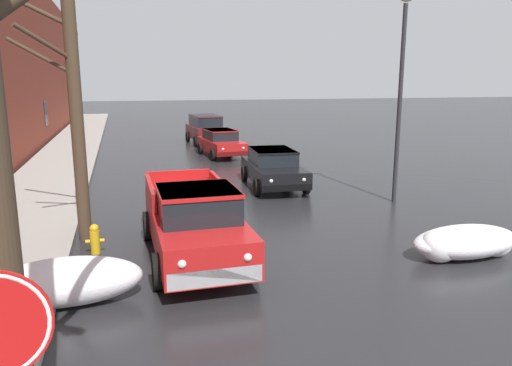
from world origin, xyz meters
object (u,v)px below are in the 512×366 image
object	(u,v)px
street_lamp_post	(400,91)
fire_hydrant	(95,239)
pickup_truck_red_approaching_near_lane	(194,221)
suv_maroon_parked_far_down_block	(206,128)
sedan_black_parked_kerbside_close	(273,167)
bare_tree_second_along_sidewalk	(73,102)
sedan_red_parked_kerbside_mid	(221,142)

from	to	relation	value
street_lamp_post	fire_hydrant	bearing A→B (deg)	-165.30
pickup_truck_red_approaching_near_lane	suv_maroon_parked_far_down_block	xyz separation A→B (m)	(3.80, 20.21, 0.11)
street_lamp_post	sedan_black_parked_kerbside_close	bearing A→B (deg)	133.46
sedan_black_parked_kerbside_close	pickup_truck_red_approaching_near_lane	bearing A→B (deg)	-120.86
pickup_truck_red_approaching_near_lane	sedan_black_parked_kerbside_close	size ratio (longest dim) A/B	1.19
bare_tree_second_along_sidewalk	suv_maroon_parked_far_down_block	size ratio (longest dim) A/B	1.48
bare_tree_second_along_sidewalk	pickup_truck_red_approaching_near_lane	distance (m)	4.18
bare_tree_second_along_sidewalk	sedan_red_parked_kerbside_mid	distance (m)	14.25
suv_maroon_parked_far_down_block	street_lamp_post	distance (m)	17.34
bare_tree_second_along_sidewalk	fire_hydrant	size ratio (longest dim) A/B	9.20
bare_tree_second_along_sidewalk	street_lamp_post	bearing A→B (deg)	7.44
sedan_black_parked_kerbside_close	fire_hydrant	xyz separation A→B (m)	(-6.20, -5.80, -0.40)
sedan_red_parked_kerbside_mid	fire_hydrant	xyz separation A→B (m)	(-5.84, -13.74, -0.39)
bare_tree_second_along_sidewalk	fire_hydrant	xyz separation A→B (m)	(0.34, -1.19, -3.08)
bare_tree_second_along_sidewalk	fire_hydrant	bearing A→B (deg)	-73.85
fire_hydrant	sedan_black_parked_kerbside_close	bearing A→B (deg)	43.05
pickup_truck_red_approaching_near_lane	suv_maroon_parked_far_down_block	distance (m)	20.56
suv_maroon_parked_far_down_block	fire_hydrant	xyz separation A→B (m)	(-5.98, -19.26, -0.63)
pickup_truck_red_approaching_near_lane	bare_tree_second_along_sidewalk	bearing A→B (deg)	139.74
suv_maroon_parked_far_down_block	fire_hydrant	world-z (taller)	suv_maroon_parked_far_down_block
street_lamp_post	pickup_truck_red_approaching_near_lane	bearing A→B (deg)	-154.68
sedan_red_parked_kerbside_mid	suv_maroon_parked_far_down_block	bearing A→B (deg)	88.56
suv_maroon_parked_far_down_block	street_lamp_post	world-z (taller)	street_lamp_post
sedan_black_parked_kerbside_close	fire_hydrant	world-z (taller)	sedan_black_parked_kerbside_close
sedan_black_parked_kerbside_close	suv_maroon_parked_far_down_block	world-z (taller)	suv_maroon_parked_far_down_block
sedan_black_parked_kerbside_close	street_lamp_post	world-z (taller)	street_lamp_post
fire_hydrant	street_lamp_post	world-z (taller)	street_lamp_post
pickup_truck_red_approaching_near_lane	fire_hydrant	world-z (taller)	pickup_truck_red_approaching_near_lane
sedan_black_parked_kerbside_close	street_lamp_post	xyz separation A→B (m)	(3.16, -3.34, 2.87)
fire_hydrant	street_lamp_post	size ratio (longest dim) A/B	0.11
pickup_truck_red_approaching_near_lane	suv_maroon_parked_far_down_block	size ratio (longest dim) A/B	1.19
sedan_black_parked_kerbside_close	suv_maroon_parked_far_down_block	size ratio (longest dim) A/B	1.00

